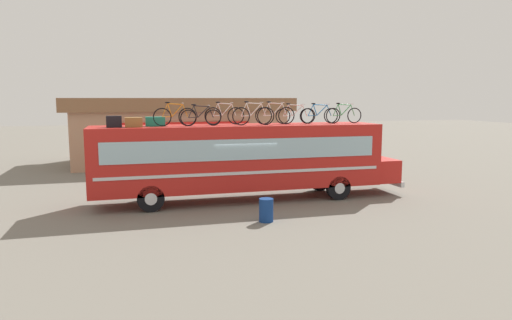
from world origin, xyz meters
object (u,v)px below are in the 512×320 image
Objects in this scene: bus at (244,157)px; rooftop_bicycle_1 at (175,116)px; rooftop_bicycle_3 at (224,115)px; rooftop_bicycle_8 at (344,115)px; rooftop_bicycle_2 at (201,117)px; rooftop_bicycle_6 at (295,115)px; luggage_bag_1 at (114,122)px; rooftop_bicycle_7 at (319,115)px; luggage_bag_3 at (155,121)px; rooftop_bicycle_4 at (253,115)px; trash_bin at (266,210)px; luggage_bag_2 at (134,122)px; rooftop_bicycle_5 at (275,115)px.

rooftop_bicycle_1 is at bearing -176.73° from bus.
rooftop_bicycle_3 reaches higher than rooftop_bicycle_8.
rooftop_bicycle_2 is 0.93× the size of rooftop_bicycle_6.
rooftop_bicycle_7 is at bearing 3.18° from luggage_bag_1.
rooftop_bicycle_6 is 2.17m from rooftop_bicycle_8.
rooftop_bicycle_3 is 5.21m from rooftop_bicycle_8.
luggage_bag_3 is at bearing -178.40° from rooftop_bicycle_6.
bus is 1.80m from rooftop_bicycle_4.
luggage_bag_1 reaches higher than bus.
rooftop_bicycle_8 is at bearing 37.08° from trash_bin.
luggage_bag_2 is 0.38× the size of rooftop_bicycle_1.
rooftop_bicycle_1 reaches higher than rooftop_bicycle_2.
luggage_bag_1 is at bearing -166.62° from luggage_bag_3.
luggage_bag_2 is 6.73m from rooftop_bicycle_6.
rooftop_bicycle_1 is at bearing -179.37° from rooftop_bicycle_8.
rooftop_bicycle_5 is (2.08, -0.40, 0.00)m from rooftop_bicycle_3.
luggage_bag_2 is 0.90m from luggage_bag_3.
rooftop_bicycle_6 is 1.12m from rooftop_bicycle_7.
luggage_bag_1 is 0.32× the size of rooftop_bicycle_7.
trash_bin is at bearing -133.65° from rooftop_bicycle_7.
luggage_bag_1 reaches higher than trash_bin.
rooftop_bicycle_4 is at bearing -0.24° from luggage_bag_2.
rooftop_bicycle_7 is at bearing 166.28° from rooftop_bicycle_8.
rooftop_bicycle_4 is 4.51m from trash_bin.
rooftop_bicycle_8 is at bearing 0.63° from rooftop_bicycle_1.
rooftop_bicycle_7 reaches higher than rooftop_bicycle_2.
rooftop_bicycle_6 is at bearing 171.88° from rooftop_bicycle_8.
rooftop_bicycle_5 is 1.00m from rooftop_bicycle_6.
luggage_bag_2 is (-4.40, -0.31, 1.53)m from bus.
rooftop_bicycle_4 reaches higher than trash_bin.
luggage_bag_2 reaches higher than bus.
trash_bin is (4.29, -3.22, -2.94)m from luggage_bag_2.
luggage_bag_1 is at bearing 147.22° from trash_bin.
bus is 20.49× the size of luggage_bag_2.
rooftop_bicycle_8 is at bearing 3.42° from rooftop_bicycle_4.
rooftop_bicycle_4 is 1.08m from rooftop_bicycle_5.
rooftop_bicycle_7 is at bearing 4.77° from rooftop_bicycle_5.
luggage_bag_2 is at bearing -169.08° from rooftop_bicycle_3.
rooftop_bicycle_4 reaches higher than rooftop_bicycle_1.
rooftop_bicycle_3 is 3.05m from rooftop_bicycle_6.
rooftop_bicycle_6 is (3.05, -0.17, -0.03)m from rooftop_bicycle_3.
rooftop_bicycle_6 is at bearing 1.60° from luggage_bag_3.
rooftop_bicycle_6 is (5.14, 0.39, -0.02)m from rooftop_bicycle_1.
luggage_bag_3 is at bearing 179.04° from bus.
rooftop_bicycle_3 is at bearing 30.20° from rooftop_bicycle_2.
rooftop_bicycle_2 is 4.15m from rooftop_bicycle_6.
luggage_bag_3 reaches higher than bus.
bus is 3.83m from rooftop_bicycle_7.
rooftop_bicycle_8 is (1.03, -0.25, 0.00)m from rooftop_bicycle_7.
rooftop_bicycle_5 is 2.13× the size of trash_bin.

